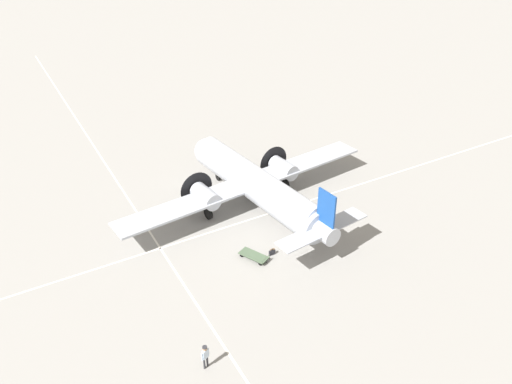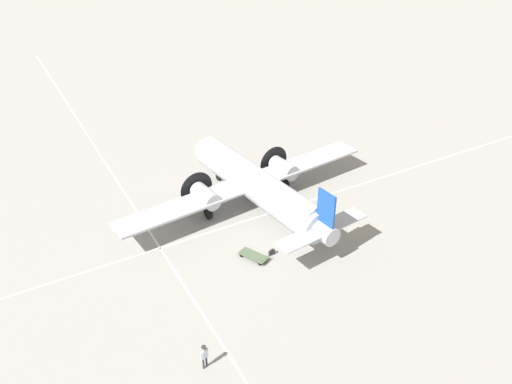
{
  "view_description": "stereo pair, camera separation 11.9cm",
  "coord_description": "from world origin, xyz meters",
  "views": [
    {
      "loc": [
        -18.41,
        -32.53,
        24.66
      ],
      "look_at": [
        0.0,
        0.0,
        1.77
      ],
      "focal_mm": 35.0,
      "sensor_mm": 36.0,
      "label": 1
    },
    {
      "loc": [
        -18.3,
        -32.59,
        24.66
      ],
      "look_at": [
        0.0,
        0.0,
        1.77
      ],
      "focal_mm": 35.0,
      "sensor_mm": 36.0,
      "label": 2
    }
  ],
  "objects": [
    {
      "name": "airliner_main",
      "position": [
        -0.05,
        0.45,
        2.61
      ],
      "size": [
        25.16,
        19.11,
        6.06
      ],
      "rotation": [
        0.0,
        0.0,
        1.68
      ],
      "color": "#ADB2BC",
      "rests_on": "ground_plane"
    },
    {
      "name": "baggage_cart",
      "position": [
        -3.6,
        -6.02,
        0.28
      ],
      "size": [
        1.92,
        2.55,
        0.56
      ],
      "rotation": [
        0.0,
        0.0,
        2.01
      ],
      "color": "#4C6047",
      "rests_on": "ground_plane"
    },
    {
      "name": "apron_line_eastwest",
      "position": [
        0.0,
        -1.22,
        0.0
      ],
      "size": [
        120.0,
        0.16,
        0.01
      ],
      "color": "silver",
      "rests_on": "ground_plane"
    },
    {
      "name": "crew_foreground",
      "position": [
        -11.13,
        -13.59,
        1.11
      ],
      "size": [
        0.57,
        0.37,
        1.76
      ],
      "rotation": [
        0.0,
        0.0,
        0.33
      ],
      "color": "#2D2D33",
      "rests_on": "ground_plane"
    },
    {
      "name": "suitcase_near_door",
      "position": [
        -2.05,
        -6.25,
        0.23
      ],
      "size": [
        0.39,
        0.14,
        0.49
      ],
      "color": "brown",
      "rests_on": "ground_plane"
    },
    {
      "name": "apron_line_northsouth",
      "position": [
        -9.5,
        0.0,
        0.0
      ],
      "size": [
        0.16,
        120.0,
        0.01
      ],
      "color": "silver",
      "rests_on": "ground_plane"
    },
    {
      "name": "ground_plane",
      "position": [
        0.0,
        0.0,
        0.0
      ],
      "size": [
        300.0,
        300.0,
        0.0
      ],
      "primitive_type": "plane",
      "color": "gray"
    },
    {
      "name": "suitcase_upright_spare",
      "position": [
        -2.13,
        -6.33,
        0.21
      ],
      "size": [
        0.52,
        0.16,
        0.46
      ],
      "color": "#232328",
      "rests_on": "ground_plane"
    }
  ]
}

